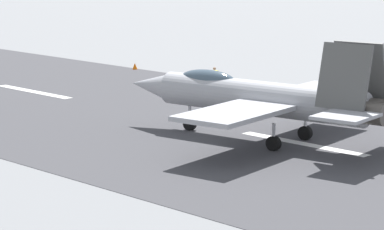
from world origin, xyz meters
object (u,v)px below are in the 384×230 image
at_px(marker_cone_far, 135,66).
at_px(crew_person, 214,78).
at_px(marker_cone_mid, 332,94).
at_px(fighter_jet, 262,97).

bearing_deg(marker_cone_far, crew_person, 166.42).
distance_m(marker_cone_mid, marker_cone_far, 19.94).
bearing_deg(marker_cone_far, fighter_jet, 151.92).
xyz_separation_m(fighter_jet, marker_cone_mid, (5.51, -13.58, -2.10)).
xyz_separation_m(crew_person, marker_cone_far, (11.74, -2.84, -0.53)).
height_order(fighter_jet, marker_cone_far, fighter_jet).
distance_m(fighter_jet, crew_person, 17.49).
bearing_deg(marker_cone_mid, marker_cone_far, 0.00).
bearing_deg(fighter_jet, marker_cone_far, -28.08).
bearing_deg(fighter_jet, marker_cone_mid, -67.90).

